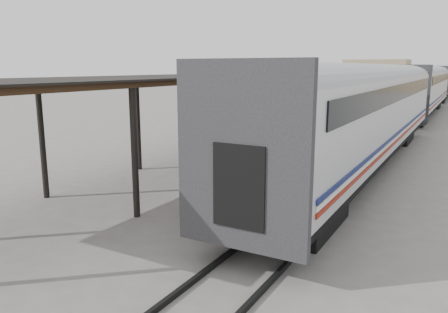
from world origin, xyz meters
The scene contains 10 objects.
ground centered at (0.00, 0.00, 0.00)m, with size 160.00×160.00×0.00m, color slate.
train centered at (3.19, 33.79, 2.69)m, with size 3.45×76.01×4.01m.
canopy centered at (-3.40, 24.00, 4.00)m, with size 4.90×64.30×4.15m.
rails centered at (3.20, 34.00, 0.06)m, with size 1.54×150.00×0.12m.
building_left centered at (-10.00, 82.00, 3.00)m, with size 12.00×8.00×6.00m, color tan.
baggage_cart centered at (0.66, -0.30, 0.65)m, with size 1.32×2.43×0.86m.
suitcase_stack centered at (0.52, 0.05, 1.07)m, with size 1.28×1.28×0.58m.
luggage_tug centered at (-1.51, 21.06, 0.64)m, with size 1.28×1.74×1.39m.
porter centered at (0.91, -0.95, 1.80)m, with size 0.68×0.45×1.87m, color navy.
pedestrian centered at (-3.55, 13.44, 0.92)m, with size 1.08×0.45×1.84m, color black.
Camera 1 is at (7.23, -11.79, 4.49)m, focal length 35.00 mm.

